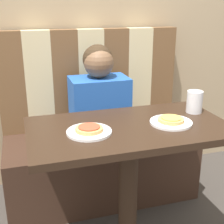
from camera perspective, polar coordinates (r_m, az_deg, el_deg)
The scene contains 10 objects.
wall_back at distance 2.32m, azimuth -4.77°, elevation 18.59°, with size 7.00×0.05×2.60m.
booth_seat at distance 2.28m, azimuth -2.17°, elevation -9.63°, with size 1.29×0.57×0.45m.
booth_backrest at distance 2.29m, azimuth -3.90°, elevation 6.07°, with size 1.29×0.09×0.71m.
dining_table at distance 1.59m, azimuth 3.09°, elevation -6.55°, with size 0.99×0.55×0.76m.
person at distance 2.08m, azimuth -2.38°, elevation 3.03°, with size 0.38×0.25×0.63m.
plate_left at distance 1.45m, azimuth -4.19°, elevation -3.64°, with size 0.21×0.21×0.01m.
plate_right at distance 1.59m, azimuth 10.72°, elevation -1.87°, with size 0.21×0.21×0.01m.
pizza_left at distance 1.45m, azimuth -4.21°, elevation -3.06°, with size 0.13×0.13×0.02m.
pizza_right at distance 1.58m, azimuth 10.75°, elevation -1.34°, with size 0.13×0.13×0.02m.
drinking_cup at distance 1.77m, azimuth 14.86°, elevation 1.81°, with size 0.09×0.09×0.12m.
Camera 1 is at (-0.49, -1.34, 1.33)m, focal length 50.00 mm.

